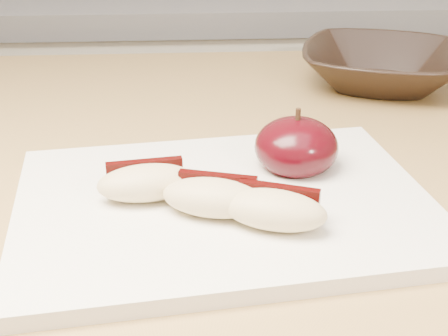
{
  "coord_description": "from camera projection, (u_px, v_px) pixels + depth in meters",
  "views": [
    {
      "loc": [
        0.05,
        -0.04,
        1.14
      ],
      "look_at": [
        0.07,
        0.37,
        0.94
      ],
      "focal_mm": 50.0,
      "sensor_mm": 36.0,
      "label": 1
    }
  ],
  "objects": [
    {
      "name": "apple_half",
      "position": [
        296.0,
        147.0,
        0.52
      ],
      "size": [
        0.09,
        0.09,
        0.06
      ],
      "rotation": [
        0.0,
        0.0,
        0.32
      ],
      "color": "black",
      "rests_on": "cutting_board"
    },
    {
      "name": "bowl",
      "position": [
        382.0,
        66.0,
        0.74
      ],
      "size": [
        0.24,
        0.24,
        0.05
      ],
      "primitive_type": "imported",
      "rotation": [
        0.0,
        0.0,
        -0.33
      ],
      "color": "black",
      "rests_on": "island_counter"
    },
    {
      "name": "apple_wedge_a",
      "position": [
        147.0,
        182.0,
        0.47
      ],
      "size": [
        0.08,
        0.05,
        0.03
      ],
      "rotation": [
        0.0,
        0.0,
        0.14
      ],
      "color": "tan",
      "rests_on": "cutting_board"
    },
    {
      "name": "apple_wedge_b",
      "position": [
        213.0,
        197.0,
        0.45
      ],
      "size": [
        0.08,
        0.06,
        0.03
      ],
      "rotation": [
        0.0,
        0.0,
        -0.28
      ],
      "color": "tan",
      "rests_on": "cutting_board"
    },
    {
      "name": "cutting_board",
      "position": [
        224.0,
        205.0,
        0.48
      ],
      "size": [
        0.34,
        0.27,
        0.01
      ],
      "primitive_type": "cube",
      "rotation": [
        0.0,
        0.0,
        0.12
      ],
      "color": "silver",
      "rests_on": "island_counter"
    },
    {
      "name": "apple_wedge_c",
      "position": [
        274.0,
        209.0,
        0.43
      ],
      "size": [
        0.08,
        0.06,
        0.03
      ],
      "rotation": [
        0.0,
        0.0,
        -0.36
      ],
      "color": "tan",
      "rests_on": "cutting_board"
    },
    {
      "name": "back_cabinet",
      "position": [
        168.0,
        193.0,
        1.41
      ],
      "size": [
        2.4,
        0.62,
        0.94
      ],
      "color": "silver",
      "rests_on": "ground"
    }
  ]
}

